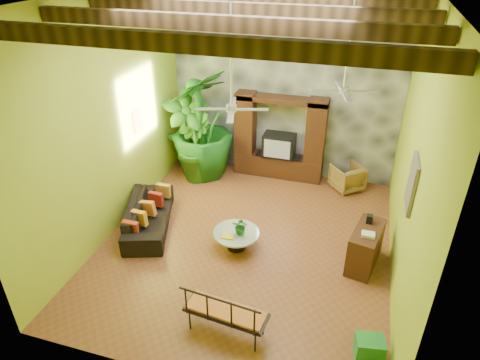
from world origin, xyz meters
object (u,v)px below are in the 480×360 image
(entertainment_center, at_px, (279,143))
(coffee_table, at_px, (236,238))
(tall_plant_c, at_px, (202,125))
(sofa, at_px, (149,215))
(iron_bench, at_px, (224,312))
(ceiling_fan_front, at_px, (231,97))
(side_console, at_px, (365,247))
(wicker_armchair, at_px, (347,177))
(tall_plant_a, at_px, (188,134))
(tall_plant_b, at_px, (193,145))
(green_bin, at_px, (369,348))
(ceiling_fan_back, at_px, (345,80))

(entertainment_center, bearing_deg, coffee_table, -92.86)
(tall_plant_c, bearing_deg, coffee_table, -57.56)
(sofa, distance_m, iron_bench, 3.59)
(ceiling_fan_front, height_order, side_console, ceiling_fan_front)
(wicker_armchair, bearing_deg, entertainment_center, -46.25)
(coffee_table, bearing_deg, entertainment_center, 87.14)
(coffee_table, xyz_separation_m, side_console, (2.63, 0.22, 0.18))
(tall_plant_a, bearing_deg, tall_plant_b, -41.17)
(sofa, relative_size, tall_plant_a, 0.94)
(side_console, bearing_deg, green_bin, -73.03)
(green_bin, bearing_deg, iron_bench, -173.77)
(ceiling_fan_back, bearing_deg, iron_bench, -108.70)
(tall_plant_a, bearing_deg, coffee_table, -51.51)
(entertainment_center, xyz_separation_m, green_bin, (2.65, -5.42, -0.77))
(ceiling_fan_back, relative_size, tall_plant_c, 0.64)
(sofa, relative_size, tall_plant_b, 1.16)
(iron_bench, bearing_deg, tall_plant_b, 123.23)
(ceiling_fan_front, distance_m, tall_plant_c, 4.03)
(ceiling_fan_back, height_order, sofa, ceiling_fan_back)
(iron_bench, bearing_deg, ceiling_fan_front, 110.02)
(ceiling_fan_front, distance_m, wicker_armchair, 4.98)
(entertainment_center, relative_size, tall_plant_b, 1.24)
(tall_plant_c, bearing_deg, ceiling_fan_front, -59.18)
(sofa, xyz_separation_m, tall_plant_c, (0.29, 2.74, 1.14))
(tall_plant_b, height_order, green_bin, tall_plant_b)
(side_console, bearing_deg, sofa, -167.19)
(sofa, bearing_deg, side_console, -107.85)
(entertainment_center, distance_m, sofa, 4.03)
(wicker_armchair, bearing_deg, ceiling_fan_front, 18.05)
(ceiling_fan_back, distance_m, tall_plant_c, 4.34)
(tall_plant_a, height_order, iron_bench, tall_plant_a)
(tall_plant_a, distance_m, green_bin, 7.04)
(coffee_table, xyz_separation_m, iron_bench, (0.50, -2.28, 0.29))
(ceiling_fan_back, distance_m, side_console, 3.33)
(ceiling_fan_back, xyz_separation_m, side_console, (0.86, -1.24, -2.97))
(iron_bench, bearing_deg, side_console, 55.67)
(entertainment_center, xyz_separation_m, tall_plant_a, (-2.39, -0.61, 0.22))
(wicker_armchair, xyz_separation_m, tall_plant_c, (-3.90, -0.28, 1.13))
(ceiling_fan_front, distance_m, green_bin, 4.69)
(ceiling_fan_back, height_order, green_bin, ceiling_fan_back)
(entertainment_center, bearing_deg, iron_bench, -86.64)
(sofa, xyz_separation_m, green_bin, (4.95, -2.18, -0.13))
(ceiling_fan_back, xyz_separation_m, tall_plant_a, (-3.99, 1.33, -2.21))
(ceiling_fan_front, distance_m, tall_plant_a, 4.28)
(ceiling_fan_back, xyz_separation_m, coffee_table, (-1.77, -1.46, -3.15))
(ceiling_fan_front, height_order, coffee_table, ceiling_fan_front)
(entertainment_center, relative_size, sofa, 1.07)
(entertainment_center, xyz_separation_m, sofa, (-2.30, -3.24, -0.64))
(ceiling_fan_back, bearing_deg, tall_plant_a, 161.56)
(tall_plant_b, bearing_deg, green_bin, -43.82)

